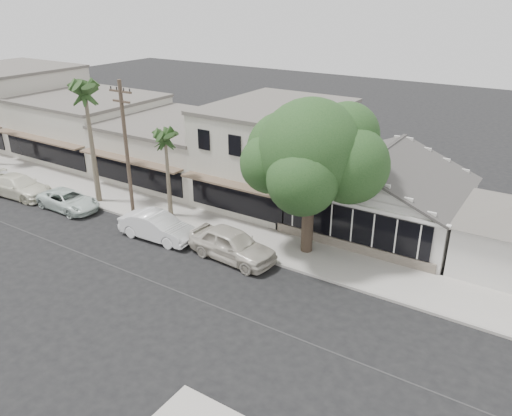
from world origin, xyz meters
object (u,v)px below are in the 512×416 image
Objects in this scene: shade_tree at (312,154)px; car_0 at (232,244)px; car_2 at (68,200)px; car_3 at (19,186)px; utility_pole at (126,148)px; car_1 at (157,227)px.

car_0 is at bearing -134.41° from shade_tree.
car_3 is at bearing 95.28° from car_2.
shade_tree is at bearing -40.03° from car_0.
utility_pole is 1.01× the size of shade_tree.
utility_pole is 1.71× the size of car_0.
car_1 is at bearing 98.97° from car_0.
car_2 is 0.53× the size of shade_tree.
utility_pole is 9.60m from car_0.
car_2 is (-13.43, -0.44, -0.23)m from car_0.
utility_pole reaches higher than car_0.
car_0 is 13.44m from car_2.
car_0 reaches higher than car_2.
utility_pole is 1.90× the size of car_2.
shade_tree is (11.81, 2.18, 1.05)m from utility_pole.
utility_pole is at bearing 65.22° from car_1.
utility_pole is at bearing -169.56° from shade_tree.
car_1 is (3.50, -1.40, -3.98)m from utility_pole.
car_2 is at bearing -163.26° from utility_pole.
car_2 is at bearing 96.25° from car_0.
car_3 is (-9.70, -1.79, -4.01)m from utility_pole.
car_0 is at bearing -87.12° from car_2.
car_3 is (-13.20, -0.39, -0.03)m from car_1.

